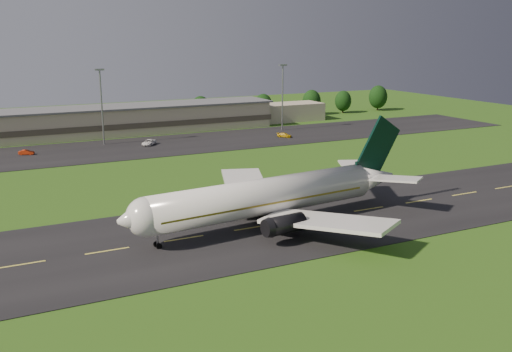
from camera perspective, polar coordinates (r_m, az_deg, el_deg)
name	(u,v)px	position (r m, az deg, el deg)	size (l,w,h in m)	color
ground	(184,239)	(83.78, -7.23, -6.29)	(360.00, 360.00, 0.00)	#244E13
taxiway	(184,239)	(83.76, -7.23, -6.26)	(220.00, 30.00, 0.10)	black
apron	(91,151)	(151.50, -16.18, 2.38)	(260.00, 30.00, 0.10)	black
airliner	(268,197)	(87.57, 1.24, -2.08)	(51.24, 41.96, 15.57)	white
terminal	(97,122)	(175.45, -15.63, 5.23)	(145.00, 16.00, 8.40)	#B8AB8D
light_mast_centre	(101,98)	(158.35, -15.22, 7.57)	(2.40, 1.20, 20.35)	gray
light_mast_east	(283,89)	(177.19, 2.67, 8.65)	(2.40, 1.20, 20.35)	gray
tree_line	(169,110)	(191.25, -8.67, 6.55)	(202.32, 8.48, 9.98)	black
service_vehicle_b	(26,152)	(152.01, -21.98, 2.21)	(1.28, 3.68, 1.21)	#AB280B
service_vehicle_c	(149,142)	(156.32, -10.66, 3.33)	(2.45, 5.32, 1.48)	white
service_vehicle_d	(284,135)	(165.88, 2.86, 4.11)	(1.76, 4.32, 1.25)	gold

